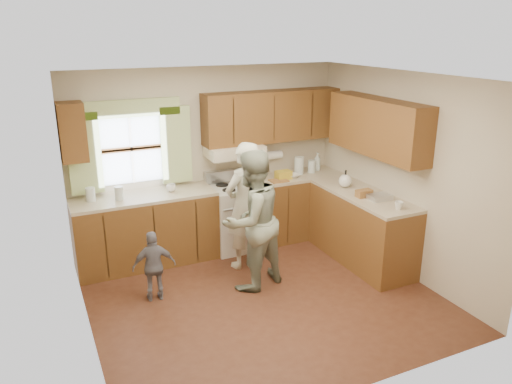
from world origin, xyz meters
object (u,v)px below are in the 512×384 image
woman_left (245,206)px  child (154,266)px  stove (238,215)px  woman_right (252,221)px

woman_left → child: (-1.28, -0.37, -0.41)m
child → stove: bearing=-139.2°
woman_right → woman_left: bearing=-124.1°
child → woman_right: bearing=178.4°
stove → woman_left: (-0.15, -0.59, 0.36)m
stove → woman_right: size_ratio=0.64×
woman_right → child: (-1.13, 0.17, -0.42)m
woman_left → stove: bearing=-122.1°
stove → woman_left: size_ratio=0.65×
stove → woman_left: woman_left is taller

